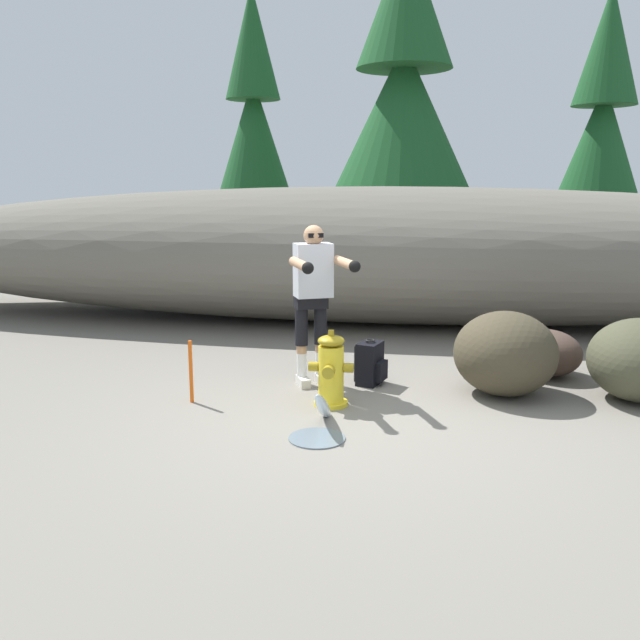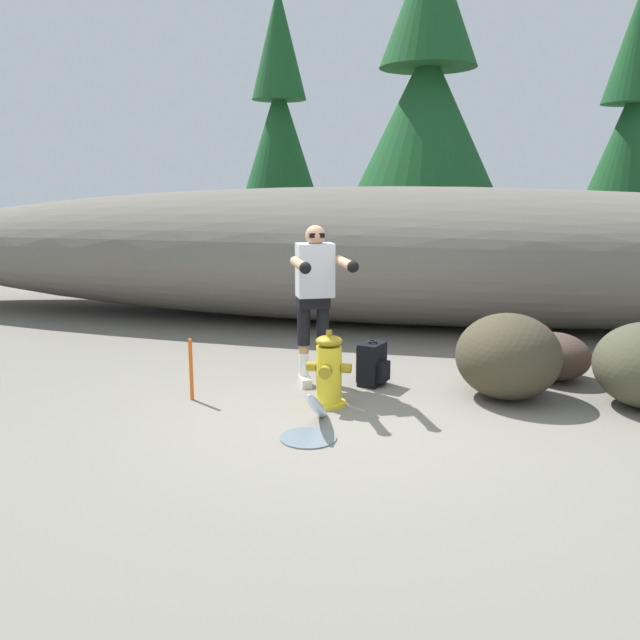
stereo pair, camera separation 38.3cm
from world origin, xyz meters
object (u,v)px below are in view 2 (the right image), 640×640
(fire_hydrant, at_px, (329,372))
(spare_backpack, at_px, (373,364))
(utility_worker, at_px, (315,285))
(boulder_small, at_px, (555,356))
(boulder_large, at_px, (508,356))
(survey_stake, at_px, (191,370))

(fire_hydrant, relative_size, spare_backpack, 1.53)
(fire_hydrant, bearing_deg, utility_worker, 113.91)
(utility_worker, relative_size, boulder_small, 2.18)
(fire_hydrant, xyz_separation_m, boulder_small, (2.17, 1.34, -0.08))
(boulder_large, relative_size, survey_stake, 1.68)
(utility_worker, distance_m, spare_backpack, 1.02)
(utility_worker, distance_m, boulder_small, 2.67)
(fire_hydrant, xyz_separation_m, utility_worker, (-0.26, 0.60, 0.71))
(boulder_large, xyz_separation_m, survey_stake, (-2.96, -0.70, -0.11))
(boulder_small, bearing_deg, boulder_large, -125.40)
(utility_worker, height_order, boulder_small, utility_worker)
(spare_backpack, distance_m, boulder_large, 1.35)
(boulder_small, bearing_deg, fire_hydrant, -148.23)
(utility_worker, distance_m, survey_stake, 1.47)
(fire_hydrant, relative_size, boulder_small, 0.96)
(boulder_large, bearing_deg, spare_backpack, 173.78)
(survey_stake, bearing_deg, fire_hydrant, 4.63)
(fire_hydrant, bearing_deg, boulder_small, 31.77)
(fire_hydrant, relative_size, boulder_large, 0.72)
(survey_stake, bearing_deg, spare_backpack, 27.42)
(spare_backpack, relative_size, boulder_large, 0.47)
(fire_hydrant, distance_m, boulder_small, 2.55)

